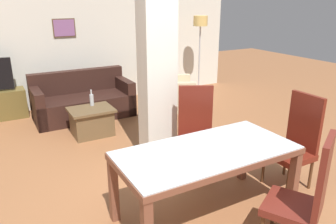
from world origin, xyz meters
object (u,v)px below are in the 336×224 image
Objects in this scene: dining_chair_near_right at (306,195)px; floor_lamp at (200,29)px; dining_chair_head_right at (296,140)px; bottle at (92,99)px; dining_table at (206,163)px; armchair at (170,95)px; dining_chair_far_right at (196,130)px; sofa at (83,102)px; coffee_table at (92,121)px.

dining_chair_near_right is 5.26m from floor_lamp.
bottle is (-1.60, 2.84, -0.01)m from dining_chair_head_right.
armchair reaches higher than dining_table.
dining_chair_far_right is 1.00× the size of armchair.
dining_chair_near_right is at bearing 99.04° from sofa.
dining_table is 4.76m from floor_lamp.
dining_table is at bearing -83.74° from bottle.
dining_chair_near_right is at bearing 9.94° from armchair.
armchair is at bearing 47.80° from dining_chair_near_right.
floor_lamp reaches higher than coffee_table.
dining_chair_far_right is at bearing 62.40° from dining_table.
dining_chair_far_right is 2.65m from armchair.
floor_lamp is at bearing 141.87° from armchair.
dining_chair_head_right reaches higher than armchair.
dining_chair_near_right reaches higher than dining_table.
floor_lamp is at bearing 37.21° from dining_chair_near_right.
bottle is at bearing 96.26° from dining_table.
dining_chair_near_right is 3.74m from bottle.
coffee_table is at bearing 32.01° from dining_chair_head_right.
armchair is at bearing -2.66° from dining_chair_head_right.
dining_chair_near_right is 0.63× the size of floor_lamp.
floor_lamp is (2.13, 3.04, 0.94)m from dining_chair_far_right.
coffee_table is at bearing -114.36° from bottle.
dining_chair_head_right and dining_chair_far_right have the same top height.
dining_chair_head_right is 0.62× the size of sofa.
floor_lamp is at bearing 56.59° from dining_table.
armchair is at bearing 168.46° from sofa.
sofa is at bearing -48.13° from dining_chair_far_right.
dining_chair_head_right and dining_chair_near_right have the same top height.
coffee_table is at bearing -47.90° from armchair.
sofa is 1.74m from armchair.
sofa is 0.85m from bottle.
coffee_table is at bearing -157.58° from floor_lamp.
coffee_table is at bearing 82.86° from sofa.
bottle reaches higher than coffee_table.
dining_chair_head_right is 3.31m from armchair.
dining_table is 1.60× the size of armchair.
dining_chair_far_right is 1.68m from dining_chair_near_right.
dining_table is at bearing -81.87° from coffee_table.
dining_chair_far_right is at bearing -69.10° from bottle.
bottle is (0.07, 0.16, 0.33)m from coffee_table.
coffee_table is 3.44m from floor_lamp.
floor_lamp is at bearing -97.32° from dining_chair_far_right.
dining_chair_head_right is 1.20m from dining_chair_far_right.
armchair is 1.93m from coffee_table.
dining_chair_far_right and dining_chair_near_right have the same top height.
coffee_table is at bearing -37.98° from dining_chair_far_right.
dining_chair_far_right is 2.89m from sofa.
sofa is at bearing -77.97° from armchair.
dining_table is 0.99× the size of sofa.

